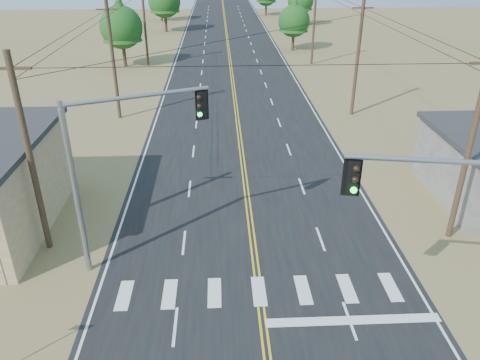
{
  "coord_description": "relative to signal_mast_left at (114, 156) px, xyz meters",
  "views": [
    {
      "loc": [
        -1.63,
        -8.4,
        13.97
      ],
      "look_at": [
        -0.66,
        12.22,
        3.5
      ],
      "focal_mm": 35.0,
      "sensor_mm": 36.0,
      "label": 1
    }
  ],
  "objects": [
    {
      "name": "road",
      "position": [
        6.3,
        19.33,
        -5.62
      ],
      "size": [
        15.0,
        200.0,
        0.02
      ],
      "primitive_type": "cube",
      "color": "black",
      "rests_on": "ground"
    },
    {
      "name": "utility_pole_left_near",
      "position": [
        -4.2,
        1.33,
        -0.51
      ],
      "size": [
        1.8,
        0.3,
        10.0
      ],
      "color": "#4C3826",
      "rests_on": "ground"
    },
    {
      "name": "utility_pole_left_mid",
      "position": [
        -4.2,
        21.33,
        -0.51
      ],
      "size": [
        1.8,
        0.3,
        10.0
      ],
      "color": "#4C3826",
      "rests_on": "ground"
    },
    {
      "name": "utility_pole_left_far",
      "position": [
        -4.2,
        41.33,
        -0.51
      ],
      "size": [
        1.8,
        0.3,
        10.0
      ],
      "color": "#4C3826",
      "rests_on": "ground"
    },
    {
      "name": "utility_pole_right_near",
      "position": [
        16.8,
        1.33,
        -0.51
      ],
      "size": [
        1.8,
        0.3,
        10.0
      ],
      "color": "#4C3826",
      "rests_on": "ground"
    },
    {
      "name": "utility_pole_right_mid",
      "position": [
        16.8,
        21.33,
        -0.51
      ],
      "size": [
        1.8,
        0.3,
        10.0
      ],
      "color": "#4C3826",
      "rests_on": "ground"
    },
    {
      "name": "utility_pole_right_far",
      "position": [
        16.8,
        41.33,
        -0.51
      ],
      "size": [
        1.8,
        0.3,
        10.0
      ],
      "color": "#4C3826",
      "rests_on": "ground"
    },
    {
      "name": "signal_mast_left",
      "position": [
        0.0,
        0.0,
        0.0
      ],
      "size": [
        6.07,
        2.59,
        8.38
      ],
      "rotation": [
        0.0,
        0.0,
        0.38
      ],
      "color": "gray",
      "rests_on": "ground"
    },
    {
      "name": "tree_left_near",
      "position": [
        -7.08,
        41.2,
        -0.34
      ],
      "size": [
        5.19,
        5.19,
        8.64
      ],
      "color": "#3F2D1E",
      "rests_on": "ground"
    },
    {
      "name": "tree_right_near",
      "position": [
        15.64,
        50.01,
        -1.07
      ],
      "size": [
        4.48,
        4.48,
        7.46
      ],
      "color": "#3F2D1E",
      "rests_on": "ground"
    }
  ]
}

